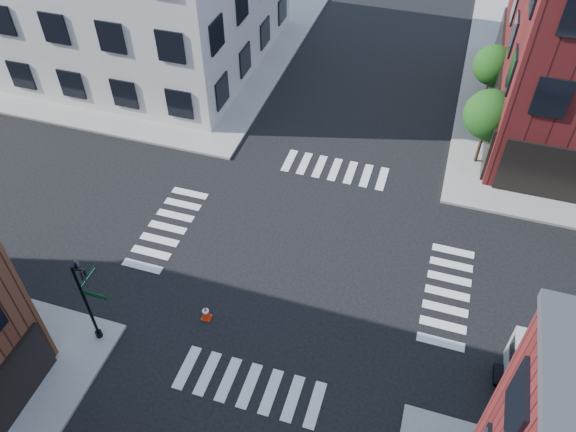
{
  "coord_description": "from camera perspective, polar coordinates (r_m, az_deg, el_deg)",
  "views": [
    {
      "loc": [
        4.79,
        -17.16,
        20.34
      ],
      "look_at": [
        -0.65,
        0.19,
        2.5
      ],
      "focal_mm": 35.0,
      "sensor_mm": 36.0,
      "label": 1
    }
  ],
  "objects": [
    {
      "name": "ground",
      "position": [
        27.05,
        1.2,
        -4.34
      ],
      "size": [
        120.0,
        120.0,
        0.0
      ],
      "primitive_type": "plane",
      "color": "black",
      "rests_on": "ground"
    },
    {
      "name": "sidewalk_nw",
      "position": [
        50.33,
        -16.09,
        19.07
      ],
      "size": [
        30.0,
        30.0,
        0.15
      ],
      "primitive_type": "cube",
      "color": "gray",
      "rests_on": "ground"
    },
    {
      "name": "tree_near",
      "position": [
        32.24,
        19.78,
        9.44
      ],
      "size": [
        2.69,
        2.69,
        4.49
      ],
      "color": "black",
      "rests_on": "ground"
    },
    {
      "name": "tree_far",
      "position": [
        37.57,
        20.16,
        14.01
      ],
      "size": [
        2.43,
        2.43,
        4.07
      ],
      "color": "black",
      "rests_on": "ground"
    },
    {
      "name": "signal_pole",
      "position": [
        23.42,
        -19.76,
        -7.51
      ],
      "size": [
        1.29,
        1.24,
        4.6
      ],
      "color": "black",
      "rests_on": "ground"
    },
    {
      "name": "traffic_cone",
      "position": [
        24.88,
        -8.35,
        -9.7
      ],
      "size": [
        0.42,
        0.42,
        0.75
      ],
      "rotation": [
        0.0,
        0.0,
        0.04
      ],
      "color": "red",
      "rests_on": "ground"
    }
  ]
}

